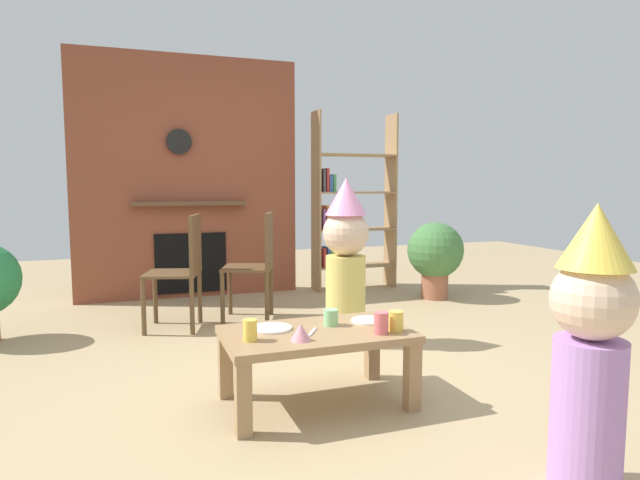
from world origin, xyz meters
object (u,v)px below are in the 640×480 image
(paper_cup_near_left, at_px, (331,317))
(dining_chair_middle, at_px, (258,259))
(coffee_table, at_px, (316,343))
(paper_plate_rear, at_px, (368,320))
(bookshelf, at_px, (348,209))
(paper_plate_front, at_px, (271,328))
(paper_cup_near_right, at_px, (396,321))
(dining_chair_left, at_px, (184,264))
(potted_plant_tall, at_px, (435,253))
(paper_cup_center, at_px, (250,330))
(birthday_cake_slice, at_px, (301,332))
(paper_cup_far_left, at_px, (381,323))
(child_in_pink, at_px, (346,257))
(child_with_cone_hat, at_px, (591,342))

(paper_cup_near_left, xyz_separation_m, dining_chair_middle, (0.01, 1.74, 0.08))
(coffee_table, relative_size, paper_plate_rear, 5.05)
(bookshelf, relative_size, paper_plate_front, 8.88)
(paper_plate_rear, bearing_deg, paper_cup_near_right, -76.34)
(coffee_table, distance_m, dining_chair_left, 1.80)
(coffee_table, height_order, potted_plant_tall, potted_plant_tall)
(paper_cup_near_right, xyz_separation_m, paper_cup_center, (-0.74, 0.08, 0.00))
(birthday_cake_slice, bearing_deg, paper_cup_far_left, -2.59)
(child_in_pink, relative_size, potted_plant_tall, 1.54)
(bookshelf, relative_size, paper_cup_near_left, 22.11)
(dining_chair_left, bearing_deg, bookshelf, -133.32)
(paper_cup_far_left, height_order, potted_plant_tall, potted_plant_tall)
(birthday_cake_slice, bearing_deg, coffee_table, 48.33)
(bookshelf, distance_m, coffee_table, 3.17)
(paper_cup_far_left, xyz_separation_m, dining_chair_left, (-0.78, 1.89, 0.07))
(paper_cup_center, bearing_deg, paper_cup_near_right, -6.11)
(child_with_cone_hat, relative_size, dining_chair_middle, 1.18)
(paper_cup_near_left, xyz_separation_m, paper_plate_front, (-0.32, 0.03, -0.04))
(birthday_cake_slice, xyz_separation_m, dining_chair_left, (-0.37, 1.87, 0.08))
(bookshelf, distance_m, birthday_cake_slice, 3.33)
(paper_cup_near_left, height_order, dining_chair_left, dining_chair_left)
(bookshelf, height_order, paper_cup_near_right, bookshelf)
(dining_chair_middle, bearing_deg, potted_plant_tall, -152.94)
(bookshelf, xyz_separation_m, child_in_pink, (-0.80, -1.88, -0.25))
(paper_cup_near_right, bearing_deg, bookshelf, 71.98)
(coffee_table, height_order, child_with_cone_hat, child_with_cone_hat)
(child_with_cone_hat, bearing_deg, potted_plant_tall, -54.61)
(potted_plant_tall, bearing_deg, child_with_cone_hat, -112.41)
(child_in_pink, bearing_deg, paper_cup_far_left, 17.01)
(paper_cup_near_right, distance_m, paper_cup_center, 0.74)
(paper_cup_far_left, distance_m, dining_chair_middle, 1.98)
(paper_cup_center, relative_size, dining_chair_middle, 0.11)
(paper_plate_rear, xyz_separation_m, child_in_pink, (0.22, 0.86, 0.23))
(bookshelf, height_order, paper_cup_near_left, bookshelf)
(paper_cup_near_left, relative_size, dining_chair_left, 0.10)
(paper_cup_far_left, relative_size, child_with_cone_hat, 0.10)
(paper_plate_rear, relative_size, child_in_pink, 0.16)
(dining_chair_middle, bearing_deg, paper_cup_far_left, 114.63)
(paper_plate_front, bearing_deg, paper_cup_center, -131.34)
(paper_plate_rear, bearing_deg, paper_cup_near_left, -178.37)
(birthday_cake_slice, xyz_separation_m, potted_plant_tall, (2.10, 2.19, 0.03))
(paper_cup_far_left, height_order, birthday_cake_slice, paper_cup_far_left)
(birthday_cake_slice, bearing_deg, paper_cup_center, 161.15)
(paper_cup_center, relative_size, paper_plate_rear, 0.55)
(paper_cup_center, bearing_deg, paper_cup_far_left, -8.54)
(coffee_table, distance_m, child_in_pink, 1.13)
(birthday_cake_slice, distance_m, dining_chair_middle, 1.97)
(dining_chair_middle, bearing_deg, bookshelf, -121.01)
(child_with_cone_hat, bearing_deg, paper_cup_near_right, -14.48)
(paper_cup_near_right, relative_size, paper_cup_far_left, 0.95)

